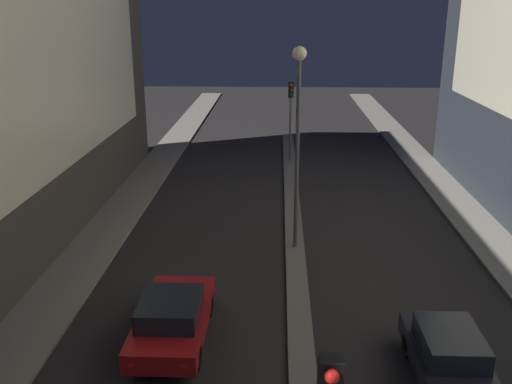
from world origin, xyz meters
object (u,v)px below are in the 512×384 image
Objects in this scene: car_right_lane at (451,363)px; car_left_lane at (173,318)px; traffic_light_mid at (291,104)px; street_lamp at (298,114)px.

car_left_lane is at bearing 165.75° from car_right_lane.
traffic_light_mid is at bearing 79.51° from car_left_lane.
traffic_light_mid is 1.07× the size of car_left_lane.
traffic_light_mid is 1.04× the size of car_right_lane.
street_lamp reaches higher than car_left_lane.
street_lamp is 8.93m from car_left_lane.
traffic_light_mid is 0.62× the size of street_lamp.
traffic_light_mid is 20.37m from car_left_lane.
street_lamp is at bearing 61.11° from car_left_lane.
car_right_lane is (3.67, -8.51, -4.69)m from street_lamp.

